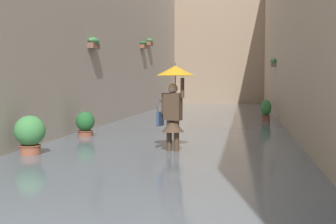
# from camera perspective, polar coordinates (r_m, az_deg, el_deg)

# --- Properties ---
(ground_plane) EXTENTS (74.50, 74.50, 0.00)m
(ground_plane) POSITION_cam_1_polar(r_m,az_deg,el_deg) (17.08, 3.62, -1.69)
(ground_plane) COLOR gray
(flood_water) EXTENTS (7.18, 35.80, 0.11)m
(flood_water) POSITION_cam_1_polar(r_m,az_deg,el_deg) (17.08, 3.62, -1.50)
(flood_water) COLOR slate
(flood_water) RESTS_ON ground_plane
(building_facade_left) EXTENTS (2.04, 33.80, 9.10)m
(building_facade_left) POSITION_cam_1_polar(r_m,az_deg,el_deg) (17.29, 17.68, 13.33)
(building_facade_left) COLOR tan
(building_facade_left) RESTS_ON ground_plane
(building_facade_right) EXTENTS (2.04, 33.80, 8.26)m
(building_facade_right) POSITION_cam_1_polar(r_m,az_deg,el_deg) (18.07, -9.60, 11.69)
(building_facade_right) COLOR #A89989
(building_facade_right) RESTS_ON ground_plane
(building_facade_far) EXTENTS (9.98, 1.80, 9.29)m
(building_facade_far) POSITION_cam_1_polar(r_m,az_deg,el_deg) (32.89, 6.69, 9.09)
(building_facade_far) COLOR gray
(building_facade_far) RESTS_ON ground_plane
(person_wading) EXTENTS (0.87, 0.87, 2.10)m
(person_wading) POSITION_cam_1_polar(r_m,az_deg,el_deg) (9.86, 0.75, 2.23)
(person_wading) COLOR #4C4233
(person_wading) RESTS_ON ground_plane
(potted_plant_mid_left) EXTENTS (0.42, 0.42, 0.96)m
(potted_plant_mid_left) POSITION_cam_1_polar(r_m,az_deg,el_deg) (18.01, 12.54, 0.18)
(potted_plant_mid_left) COLOR brown
(potted_plant_mid_left) RESTS_ON ground_plane
(potted_plant_far_right) EXTENTS (0.53, 0.53, 0.82)m
(potted_plant_far_right) POSITION_cam_1_polar(r_m,az_deg,el_deg) (12.86, -10.64, -1.63)
(potted_plant_far_right) COLOR brown
(potted_plant_far_right) RESTS_ON ground_plane
(potted_plant_near_right) EXTENTS (0.66, 0.66, 0.95)m
(potted_plant_near_right) POSITION_cam_1_polar(r_m,az_deg,el_deg) (9.91, -17.40, -2.80)
(potted_plant_near_right) COLOR #9E563D
(potted_plant_near_right) RESTS_ON ground_plane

